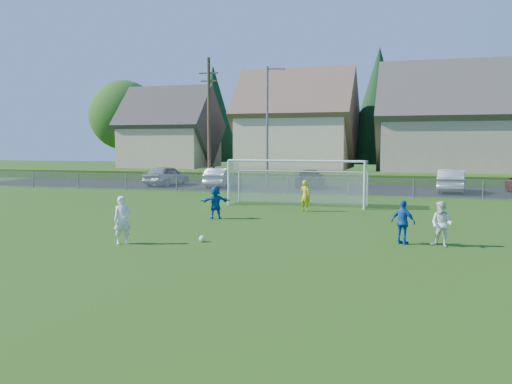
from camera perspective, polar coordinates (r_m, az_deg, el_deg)
ground at (r=14.55m, az=-9.13°, el=-8.18°), size 160.00×160.00×0.00m
asphalt_lot at (r=40.85m, az=7.84°, el=0.36°), size 60.00×60.00×0.00m
grass_embankment at (r=48.23m, az=9.20°, el=1.53°), size 70.00×6.00×0.80m
soccer_ball at (r=18.56m, az=-5.69°, el=-4.92°), size 0.22×0.22×0.22m
player_white_a at (r=18.57m, az=-13.87°, el=-2.88°), size 0.69×0.67×1.60m
player_white_b at (r=18.57m, az=18.95°, el=-3.20°), size 0.90×0.84×1.47m
player_blue_a at (r=18.62m, az=15.23°, el=-3.09°), size 0.93×0.70×1.47m
player_blue_b at (r=24.18m, az=-4.30°, el=-1.08°), size 1.38×1.10×1.47m
goalkeeper at (r=26.89m, az=5.21°, el=-0.39°), size 0.66×0.56×1.55m
car_a at (r=44.13m, az=-9.41°, el=1.73°), size 2.42×4.89×1.60m
car_b at (r=42.37m, az=-3.91°, el=1.55°), size 2.12×4.59×1.46m
car_d at (r=41.30m, az=5.76°, el=1.40°), size 2.32×4.93×1.39m
car_f at (r=39.59m, az=19.89°, el=1.12°), size 2.12×5.00×1.61m
soccer_goal at (r=29.50m, az=4.47°, el=1.76°), size 7.42×1.90×2.50m
chainlink_fence at (r=35.40m, az=6.49°, el=0.67°), size 52.06×0.06×1.20m
streetlight at (r=40.21m, az=1.27°, el=7.23°), size 1.38×0.18×9.00m
utility_pole at (r=42.77m, az=-4.97°, el=7.49°), size 1.60×0.26×10.00m
houses_row at (r=55.51m, az=12.36°, el=9.09°), size 53.90×11.45×13.27m
tree_row at (r=61.80m, az=11.93°, el=8.28°), size 65.98×12.36×13.80m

